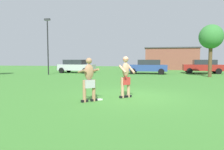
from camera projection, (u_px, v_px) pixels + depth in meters
ground_plane at (133, 96)px, 8.72m from camera, size 80.00×80.00×0.00m
player_with_cap at (126, 75)px, 8.38m from camera, size 0.72×0.79×1.72m
player_in_gray at (89, 79)px, 7.58m from camera, size 0.85×0.76×1.65m
frisbee at (100, 99)px, 7.99m from camera, size 0.26×0.26×0.03m
car_silver_near_post at (76, 66)px, 24.40m from camera, size 4.44×2.33×1.58m
car_red_mid_lot at (203, 66)px, 23.48m from camera, size 4.39×2.21×1.58m
car_blue_far_end at (148, 66)px, 22.68m from camera, size 4.34×2.10×1.58m
lamp_post at (48, 41)px, 21.29m from camera, size 0.60×0.24×5.87m
outbuilding_behind_lot at (170, 59)px, 34.38m from camera, size 8.38×7.02×3.53m
tree_behind_players at (211, 37)px, 18.28m from camera, size 2.09×2.09×4.73m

